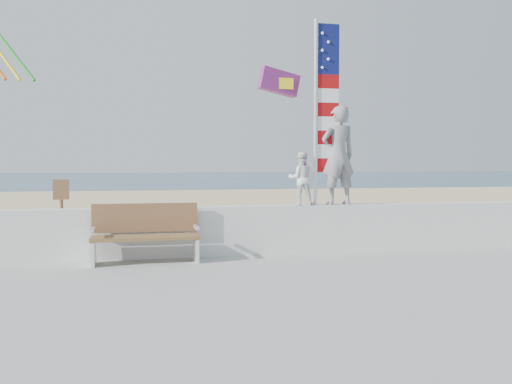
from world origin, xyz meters
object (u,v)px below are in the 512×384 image
adult (338,155)px  flag (322,104)px  child (301,179)px  bench (146,233)px

adult → flag: 1.02m
adult → child: 0.86m
adult → child: adult is taller
child → bench: (-2.90, -0.45, -0.90)m
adult → bench: adult is taller
adult → child: (-0.74, 0.00, -0.44)m
child → bench: size_ratio=0.56×
adult → flag: bearing=-8.9°
adult → bench: bearing=-1.8°
adult → child: size_ratio=1.88×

